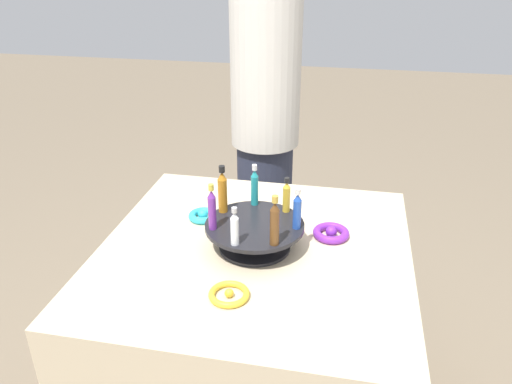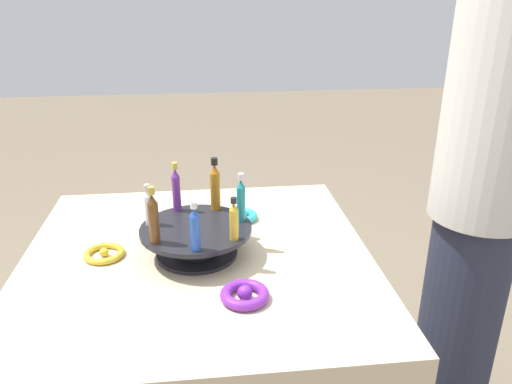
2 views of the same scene
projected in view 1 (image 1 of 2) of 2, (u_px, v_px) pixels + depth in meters
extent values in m
cube|color=beige|center=(255.00, 341.00, 1.66)|extent=(0.92, 0.92, 0.74)
cylinder|color=black|center=(255.00, 246.00, 1.49)|extent=(0.21, 0.21, 0.01)
cylinder|color=black|center=(255.00, 236.00, 1.48)|extent=(0.11, 0.11, 0.06)
cylinder|color=black|center=(255.00, 225.00, 1.46)|extent=(0.29, 0.29, 0.01)
cylinder|color=#702D93|center=(212.00, 213.00, 1.41)|extent=(0.02, 0.02, 0.10)
cone|color=#702D93|center=(211.00, 194.00, 1.38)|extent=(0.02, 0.02, 0.02)
cylinder|color=gold|center=(211.00, 187.00, 1.37)|extent=(0.02, 0.02, 0.02)
cylinder|color=silver|center=(235.00, 231.00, 1.34)|extent=(0.02, 0.02, 0.08)
cone|color=silver|center=(234.00, 215.00, 1.32)|extent=(0.02, 0.02, 0.02)
cylinder|color=#B2B2B7|center=(234.00, 210.00, 1.31)|extent=(0.01, 0.01, 0.01)
cylinder|color=brown|center=(275.00, 227.00, 1.34)|extent=(0.03, 0.03, 0.10)
cone|color=brown|center=(275.00, 206.00, 1.31)|extent=(0.02, 0.02, 0.02)
cylinder|color=#B79338|center=(275.00, 199.00, 1.30)|extent=(0.02, 0.02, 0.02)
cylinder|color=#234CAD|center=(297.00, 215.00, 1.41)|extent=(0.02, 0.02, 0.09)
cone|color=#234CAD|center=(298.00, 198.00, 1.39)|extent=(0.02, 0.02, 0.02)
cylinder|color=silver|center=(298.00, 192.00, 1.38)|extent=(0.02, 0.02, 0.02)
cylinder|color=gold|center=(286.00, 199.00, 1.51)|extent=(0.02, 0.02, 0.08)
cone|color=gold|center=(287.00, 185.00, 1.49)|extent=(0.02, 0.02, 0.02)
cylinder|color=black|center=(287.00, 180.00, 1.48)|extent=(0.01, 0.01, 0.01)
cylinder|color=teal|center=(255.00, 190.00, 1.55)|extent=(0.02, 0.02, 0.10)
cone|color=teal|center=(255.00, 173.00, 1.52)|extent=(0.02, 0.02, 0.02)
cylinder|color=silver|center=(255.00, 167.00, 1.51)|extent=(0.02, 0.02, 0.02)
cylinder|color=#AD6B19|center=(223.00, 195.00, 1.50)|extent=(0.03, 0.03, 0.11)
cone|color=#AD6B19|center=(222.00, 176.00, 1.47)|extent=(0.03, 0.03, 0.02)
cylinder|color=black|center=(222.00, 169.00, 1.46)|extent=(0.02, 0.02, 0.02)
torus|color=#2DB7CC|center=(203.00, 216.00, 1.65)|extent=(0.09, 0.09, 0.02)
sphere|color=#2DB7CC|center=(203.00, 214.00, 1.64)|extent=(0.03, 0.03, 0.03)
torus|color=gold|center=(229.00, 294.00, 1.28)|extent=(0.11, 0.11, 0.02)
sphere|color=gold|center=(229.00, 293.00, 1.28)|extent=(0.02, 0.02, 0.02)
torus|color=purple|center=(331.00, 233.00, 1.54)|extent=(0.11, 0.11, 0.03)
sphere|color=purple|center=(331.00, 232.00, 1.54)|extent=(0.04, 0.04, 0.04)
cylinder|color=#282D42|center=(264.00, 214.00, 2.43)|extent=(0.26, 0.26, 0.75)
cylinder|color=beige|center=(266.00, 46.00, 2.08)|extent=(0.30, 0.30, 0.86)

